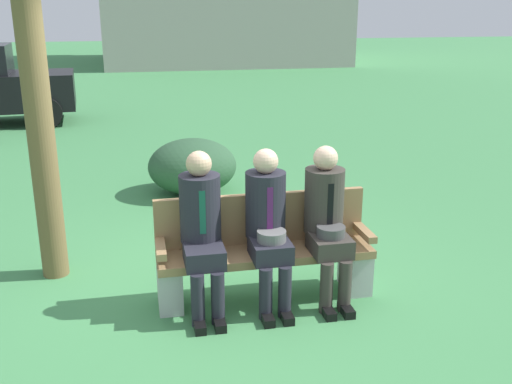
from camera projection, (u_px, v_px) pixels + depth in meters
name	position (u px, v px, depth m)	size (l,w,h in m)	color
ground_plane	(221.00, 286.00, 5.39)	(80.00, 80.00, 0.00)	#40834B
park_bench	(264.00, 251.00, 5.12)	(1.86, 0.44, 0.90)	#99754C
seated_man_left	(202.00, 225.00, 4.80)	(0.34, 0.72, 1.35)	#23232D
seated_man_middle	(268.00, 221.00, 4.90)	(0.34, 0.72, 1.34)	#23232D
seated_man_right	(327.00, 217.00, 5.00)	(0.34, 0.72, 1.34)	#38332D
shrub_near_bench	(192.00, 166.00, 7.98)	(1.19, 1.10, 0.75)	#2D5235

